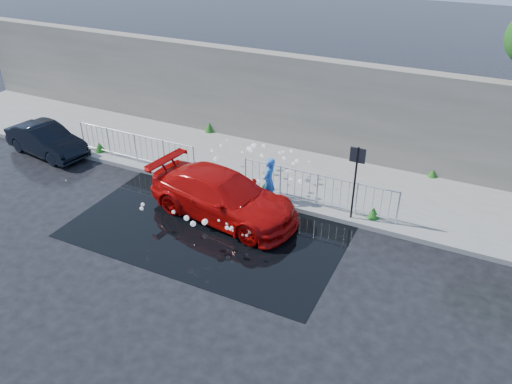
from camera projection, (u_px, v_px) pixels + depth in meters
ground at (178, 240)px, 14.38m from camera, size 90.00×90.00×0.00m
pavement at (254, 166)px, 18.23m from camera, size 30.00×4.00×0.15m
curb at (228, 191)px, 16.67m from camera, size 30.00×0.25×0.16m
retaining_wall at (279, 100)px, 19.02m from camera, size 30.00×0.60×3.50m
puddle at (210, 226)px, 14.97m from camera, size 8.00×5.00×0.01m
sign_post at (356, 172)px, 14.34m from camera, size 0.45×0.06×2.50m
railing_left at (135, 147)px, 18.13m from camera, size 5.05×0.05×1.10m
railing_right at (317, 189)px, 15.48m from camera, size 5.05×0.05×1.10m
weeds at (238, 163)px, 17.87m from camera, size 12.17×3.93×0.40m
water_spray at (241, 181)px, 15.98m from camera, size 3.70×5.38×1.08m
red_car at (223, 196)px, 15.16m from camera, size 5.10×2.64×1.41m
dark_car at (46, 140)px, 19.00m from camera, size 3.70×1.74×1.17m
person at (269, 181)px, 15.74m from camera, size 0.39×0.59×1.60m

